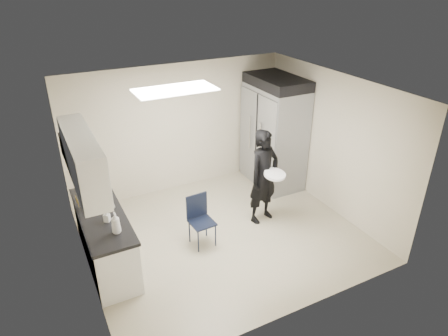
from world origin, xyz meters
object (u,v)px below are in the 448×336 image
commercial_fridge (274,137)px  folding_chair (202,223)px  man_tuxedo (264,177)px  lower_counter (105,239)px

commercial_fridge → folding_chair: (-2.26, -1.34, -0.62)m
folding_chair → man_tuxedo: size_ratio=0.49×
lower_counter → folding_chair: size_ratio=2.23×
commercial_fridge → man_tuxedo: size_ratio=1.20×
lower_counter → folding_chair: lower_counter is taller
lower_counter → folding_chair: bearing=-9.8°
lower_counter → folding_chair: (1.52, -0.26, -0.00)m
lower_counter → folding_chair: 1.55m
folding_chair → man_tuxedo: bearing=4.8°
folding_chair → man_tuxedo: (1.30, 0.19, 0.45)m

